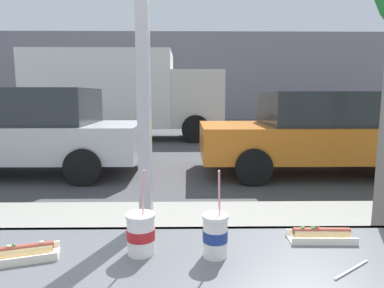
{
  "coord_description": "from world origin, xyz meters",
  "views": [
    {
      "loc": [
        0.18,
        -1.29,
        1.54
      ],
      "look_at": [
        0.24,
        2.94,
        0.91
      ],
      "focal_mm": 31.13,
      "sensor_mm": 36.0,
      "label": 1
    }
  ],
  "objects_px": {
    "hotdog_tray_near": "(20,253)",
    "hotdog_tray_far": "(321,235)",
    "soda_cup_right": "(141,233)",
    "parked_car_silver": "(26,131)",
    "soda_cup_left": "(215,235)",
    "parked_car_orange": "(318,132)",
    "box_truck": "(123,92)"
  },
  "relations": [
    {
      "from": "hotdog_tray_far",
      "to": "hotdog_tray_near",
      "type": "bearing_deg",
      "value": -173.08
    },
    {
      "from": "parked_car_orange",
      "to": "box_truck",
      "type": "relative_size",
      "value": 0.68
    },
    {
      "from": "hotdog_tray_far",
      "to": "parked_car_silver",
      "type": "bearing_deg",
      "value": 124.58
    },
    {
      "from": "parked_car_orange",
      "to": "soda_cup_right",
      "type": "bearing_deg",
      "value": -116.98
    },
    {
      "from": "parked_car_orange",
      "to": "parked_car_silver",
      "type": "bearing_deg",
      "value": 180.0
    },
    {
      "from": "soda_cup_left",
      "to": "hotdog_tray_near",
      "type": "relative_size",
      "value": 1.18
    },
    {
      "from": "hotdog_tray_near",
      "to": "parked_car_orange",
      "type": "height_order",
      "value": "parked_car_orange"
    },
    {
      "from": "parked_car_silver",
      "to": "hotdog_tray_near",
      "type": "bearing_deg",
      "value": -64.57
    },
    {
      "from": "box_truck",
      "to": "parked_car_orange",
      "type": "bearing_deg",
      "value": -47.68
    },
    {
      "from": "soda_cup_right",
      "to": "box_truck",
      "type": "distance_m",
      "value": 10.89
    },
    {
      "from": "soda_cup_left",
      "to": "parked_car_silver",
      "type": "xyz_separation_m",
      "value": [
        -3.23,
        5.4,
        -0.22
      ]
    },
    {
      "from": "box_truck",
      "to": "soda_cup_right",
      "type": "bearing_deg",
      "value": -78.96
    },
    {
      "from": "soda_cup_left",
      "to": "soda_cup_right",
      "type": "bearing_deg",
      "value": 174.72
    },
    {
      "from": "parked_car_orange",
      "to": "box_truck",
      "type": "bearing_deg",
      "value": 132.32
    },
    {
      "from": "soda_cup_left",
      "to": "hotdog_tray_near",
      "type": "height_order",
      "value": "soda_cup_left"
    },
    {
      "from": "parked_car_orange",
      "to": "hotdog_tray_near",
      "type": "bearing_deg",
      "value": -120.1
    },
    {
      "from": "soda_cup_left",
      "to": "parked_car_orange",
      "type": "xyz_separation_m",
      "value": [
        2.48,
        5.4,
        -0.24
      ]
    },
    {
      "from": "soda_cup_left",
      "to": "hotdog_tray_near",
      "type": "bearing_deg",
      "value": -178.9
    },
    {
      "from": "box_truck",
      "to": "hotdog_tray_near",
      "type": "bearing_deg",
      "value": -81.08
    },
    {
      "from": "hotdog_tray_far",
      "to": "parked_car_silver",
      "type": "height_order",
      "value": "parked_car_silver"
    },
    {
      "from": "parked_car_silver",
      "to": "box_truck",
      "type": "xyz_separation_m",
      "value": [
        0.89,
        5.29,
        0.78
      ]
    },
    {
      "from": "hotdog_tray_near",
      "to": "parked_car_orange",
      "type": "relative_size",
      "value": 0.06
    },
    {
      "from": "hotdog_tray_far",
      "to": "parked_car_orange",
      "type": "bearing_deg",
      "value": 68.61
    },
    {
      "from": "soda_cup_left",
      "to": "box_truck",
      "type": "xyz_separation_m",
      "value": [
        -2.34,
        10.7,
        0.56
      ]
    },
    {
      "from": "soda_cup_left",
      "to": "hotdog_tray_near",
      "type": "distance_m",
      "value": 0.66
    },
    {
      "from": "hotdog_tray_near",
      "to": "hotdog_tray_far",
      "type": "relative_size",
      "value": 1.05
    },
    {
      "from": "soda_cup_right",
      "to": "parked_car_silver",
      "type": "xyz_separation_m",
      "value": [
        -2.98,
        5.38,
        -0.22
      ]
    },
    {
      "from": "soda_cup_right",
      "to": "hotdog_tray_near",
      "type": "bearing_deg",
      "value": -174.84
    },
    {
      "from": "soda_cup_right",
      "to": "hotdog_tray_far",
      "type": "height_order",
      "value": "soda_cup_right"
    },
    {
      "from": "soda_cup_right",
      "to": "hotdog_tray_far",
      "type": "bearing_deg",
      "value": 7.97
    },
    {
      "from": "soda_cup_left",
      "to": "box_truck",
      "type": "relative_size",
      "value": 0.05
    },
    {
      "from": "parked_car_silver",
      "to": "hotdog_tray_far",
      "type": "bearing_deg",
      "value": -55.42
    }
  ]
}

